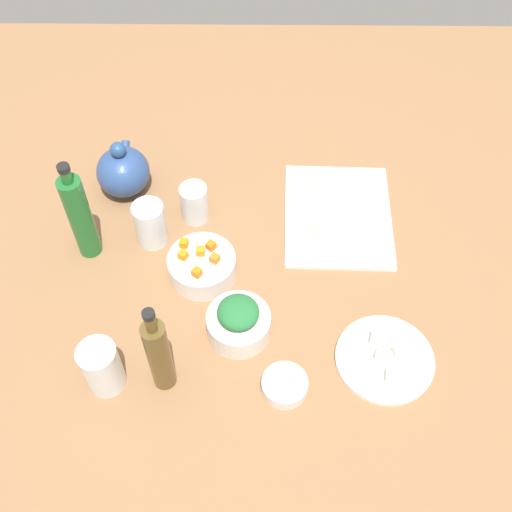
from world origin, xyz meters
The scene contains 27 objects.
tabletop centered at (0.00, 0.00, 1.50)cm, with size 190.00×190.00×3.00cm, color #906642.
cutting_board centered at (15.68, -19.53, 3.50)cm, with size 31.64×25.29×1.00cm, color white.
plate_tofu centered at (-22.71, -26.47, 3.60)cm, with size 20.17×20.17×1.20cm, color white.
bowl_greens centered at (-16.25, 3.41, 5.93)cm, with size 13.33×13.33×5.86cm, color white.
bowl_carrots centered at (-1.35, 11.93, 5.84)cm, with size 15.07×15.07×5.68cm, color white.
bowl_small_side centered at (-29.13, -5.95, 4.52)cm, with size 9.19×9.19×3.05cm, color white.
teapot centered at (24.62, 32.52, 8.99)cm, with size 15.10×12.80×14.96cm.
bottle_0 centered at (5.28, 38.27, 14.91)cm, with size 5.19×5.19×27.16cm.
bottle_1 centered at (-27.43, 17.91, 13.80)cm, with size 4.60×4.60×25.60cm.
drinking_glass_0 centered at (-27.90, 29.44, 9.17)cm, with size 7.60×7.60×12.35cm, color white.
drinking_glass_1 centered at (15.42, 14.62, 7.92)cm, with size 6.48×6.48×9.83cm, color white.
drinking_glass_2 centered at (8.42, 24.15, 8.65)cm, with size 7.17×7.17×11.29cm, color white.
carrot_cube_0 centered at (-5.69, 12.54, 9.58)cm, with size 1.80×1.80×1.80cm, color orange.
carrot_cube_1 centered at (-0.46, 12.12, 9.58)cm, with size 1.80×1.80×1.80cm, color orange.
carrot_cube_2 centered at (1.57, 9.89, 9.58)cm, with size 1.80×1.80×1.80cm, color orange.
carrot_cube_3 centered at (2.17, 15.93, 9.58)cm, with size 1.80×1.80×1.80cm, color orange.
carrot_cube_4 centered at (-1.93, 8.91, 9.58)cm, with size 1.80×1.80×1.80cm, color orange.
carrot_cube_5 centered at (-1.09, 15.86, 9.58)cm, with size 1.80×1.80×1.80cm, color orange.
chopped_greens_mound centered at (-16.25, 3.41, 10.84)cm, with size 8.73×8.55×3.97cm, color #277139.
tofu_cube_0 centered at (-18.71, -24.88, 5.30)cm, with size 2.20×2.20×2.20cm, color white.
tofu_cube_1 centered at (-27.18, -27.11, 5.30)cm, with size 2.20×2.20×2.20cm, color silver.
tofu_cube_2 centered at (-22.08, -29.20, 5.30)cm, with size 2.20×2.20×2.20cm, color white.
tofu_cube_3 centered at (-22.68, -25.55, 5.30)cm, with size 2.20×2.20×2.20cm, color #F4E5C9.
dumpling_0 centered at (25.98, -14.15, 5.30)cm, with size 4.39×4.09×2.60cm, color beige.
dumpling_1 centered at (9.48, -14.73, 5.54)cm, with size 5.91×5.63×3.08cm, color beige.
dumpling_2 centered at (17.06, -14.88, 5.30)cm, with size 4.80×4.16×2.60cm, color beige.
dumpling_3 centered at (14.97, -21.42, 5.57)cm, with size 5.60×5.37×3.15cm, color beige.
Camera 1 is at (-83.05, -0.87, 119.51)cm, focal length 44.38 mm.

